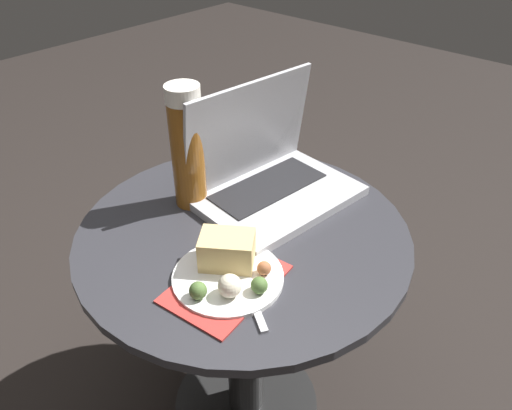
# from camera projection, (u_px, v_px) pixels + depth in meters

# --- Properties ---
(ground_plane) EXTENTS (6.00, 6.00, 0.00)m
(ground_plane) POSITION_uv_depth(u_px,v_px,m) (246.00, 403.00, 1.26)
(ground_plane) COLOR black
(table) EXTENTS (0.63, 0.63, 0.55)m
(table) POSITION_uv_depth(u_px,v_px,m) (244.00, 293.00, 1.04)
(table) COLOR black
(table) RESTS_ON ground_plane
(napkin) EXTENTS (0.21, 0.16, 0.00)m
(napkin) POSITION_uv_depth(u_px,v_px,m) (226.00, 283.00, 0.82)
(napkin) COLOR #B7332D
(napkin) RESTS_ON table
(laptop) EXTENTS (0.34, 0.25, 0.23)m
(laptop) POSITION_uv_depth(u_px,v_px,m) (268.00, 174.00, 1.02)
(laptop) COLOR #B2B2B7
(laptop) RESTS_ON table
(beer_glass) EXTENTS (0.07, 0.07, 0.25)m
(beer_glass) POSITION_uv_depth(u_px,v_px,m) (186.00, 148.00, 0.95)
(beer_glass) COLOR brown
(beer_glass) RESTS_ON table
(snack_plate) EXTENTS (0.19, 0.19, 0.07)m
(snack_plate) POSITION_uv_depth(u_px,v_px,m) (228.00, 266.00, 0.83)
(snack_plate) COLOR white
(snack_plate) RESTS_ON table
(fork) EXTENTS (0.11, 0.15, 0.00)m
(fork) POSITION_uv_depth(u_px,v_px,m) (247.00, 287.00, 0.82)
(fork) COLOR silver
(fork) RESTS_ON table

